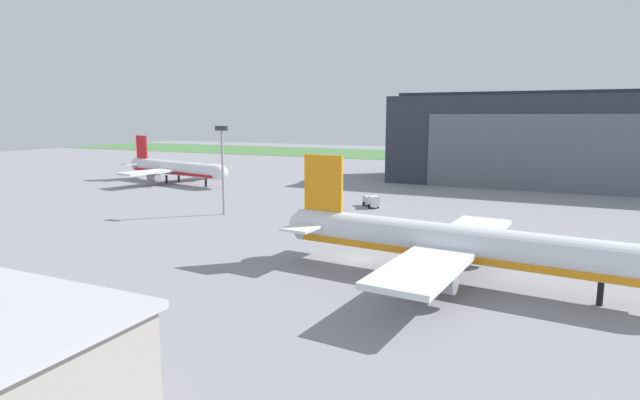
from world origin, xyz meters
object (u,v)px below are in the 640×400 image
airliner_far_left (176,169)px  airliner_near_left (459,245)px  maintenance_hangar (586,141)px  apron_light_mast (223,162)px  pushback_tractor (371,201)px

airliner_far_left → airliner_near_left: airliner_near_left is taller
maintenance_hangar → airliner_near_left: bearing=-99.4°
maintenance_hangar → apron_light_mast: size_ratio=5.96×
airliner_near_left → airliner_far_left: bearing=148.2°
maintenance_hangar → pushback_tractor: bearing=-127.2°
airliner_far_left → airliner_near_left: 93.97m
pushback_tractor → apron_light_mast: size_ratio=0.32×
airliner_near_left → maintenance_hangar: bearing=80.6°
maintenance_hangar → pushback_tractor: size_ratio=18.58×
airliner_near_left → apron_light_mast: bearing=155.3°
airliner_near_left → apron_light_mast: apron_light_mast is taller
airliner_far_left → apron_light_mast: size_ratio=2.37×
pushback_tractor → airliner_far_left: bearing=168.6°
maintenance_hangar → airliner_near_left: maintenance_hangar is taller
apron_light_mast → pushback_tractor: bearing=40.3°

